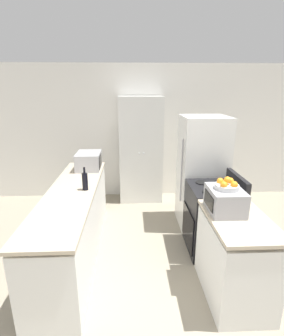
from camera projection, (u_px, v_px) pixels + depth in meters
wall_back at (139, 133)px, 5.21m from camera, size 7.00×0.06×2.60m
counter_left at (74, 224)px, 3.45m from camera, size 0.60×2.60×0.92m
counter_right at (235, 259)px, 2.74m from camera, size 0.60×0.96×0.92m
pantry_cabinet at (141, 150)px, 5.02m from camera, size 0.82×0.49×2.02m
stove at (212, 218)px, 3.54m from camera, size 0.66×0.70×1.08m
refrigerator at (202, 172)px, 4.13m from camera, size 0.71×0.70×1.76m
microwave at (89, 161)px, 4.15m from camera, size 0.37×0.47×0.27m
wine_bottle at (85, 181)px, 3.29m from camera, size 0.07×0.07×0.30m
toaster_oven at (225, 200)px, 2.71m from camera, size 0.34×0.42×0.25m
fruit_bowl at (227, 185)px, 2.66m from camera, size 0.24×0.24×0.13m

